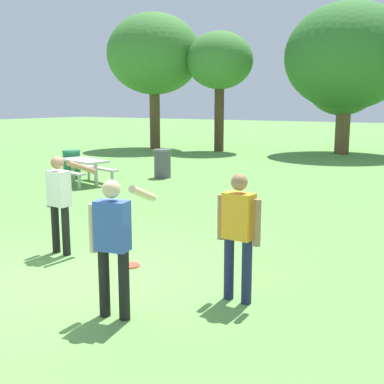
# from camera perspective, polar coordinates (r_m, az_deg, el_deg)

# --- Properties ---
(ground_plane) EXTENTS (120.00, 120.00, 0.00)m
(ground_plane) POSITION_cam_1_polar(r_m,az_deg,el_deg) (7.25, -13.55, -10.03)
(ground_plane) COLOR #609947
(person_thrower) EXTENTS (0.64, 0.67, 1.64)m
(person_thrower) POSITION_cam_1_polar(r_m,az_deg,el_deg) (8.31, -15.19, -0.59)
(person_thrower) COLOR black
(person_thrower) RESTS_ON ground
(person_catcher) EXTENTS (0.61, 0.24, 1.64)m
(person_catcher) POSITION_cam_1_polar(r_m,az_deg,el_deg) (6.11, 5.44, -4.34)
(person_catcher) COLOR #1E234C
(person_catcher) RESTS_ON ground
(person_bystander) EXTENTS (0.60, 0.76, 1.64)m
(person_bystander) POSITION_cam_1_polar(r_m,az_deg,el_deg) (5.70, -9.18, -5.33)
(person_bystander) COLOR black
(person_bystander) RESTS_ON ground
(frisbee) EXTENTS (0.29, 0.29, 0.03)m
(frisbee) POSITION_cam_1_polar(r_m,az_deg,el_deg) (7.70, -7.20, -8.49)
(frisbee) COLOR #E04733
(frisbee) RESTS_ON ground
(picnic_table_near) EXTENTS (1.99, 1.78, 0.77)m
(picnic_table_near) POSITION_cam_1_polar(r_m,az_deg,el_deg) (15.47, -12.51, 2.96)
(picnic_table_near) COLOR beige
(picnic_table_near) RESTS_ON ground
(trash_can_beside_table) EXTENTS (0.59, 0.59, 0.96)m
(trash_can_beside_table) POSITION_cam_1_polar(r_m,az_deg,el_deg) (16.63, -13.85, 3.13)
(trash_can_beside_table) COLOR #237047
(trash_can_beside_table) RESTS_ON ground
(trash_can_further_along) EXTENTS (0.59, 0.59, 0.96)m
(trash_can_further_along) POSITION_cam_1_polar(r_m,az_deg,el_deg) (16.46, -3.47, 3.35)
(trash_can_further_along) COLOR #515156
(trash_can_further_along) RESTS_ON ground
(tree_tall_left) EXTENTS (5.00, 5.00, 7.18)m
(tree_tall_left) POSITION_cam_1_polar(r_m,az_deg,el_deg) (27.10, -4.46, 15.69)
(tree_tall_left) COLOR brown
(tree_tall_left) RESTS_ON ground
(tree_broad_center) EXTENTS (3.38, 3.38, 6.04)m
(tree_broad_center) POSITION_cam_1_polar(r_m,az_deg,el_deg) (25.60, 3.25, 14.92)
(tree_broad_center) COLOR #4C3823
(tree_broad_center) RESTS_ON ground
(tree_far_right) EXTENTS (3.43, 3.43, 4.79)m
(tree_far_right) POSITION_cam_1_polar(r_m,az_deg,el_deg) (25.46, 17.18, 11.74)
(tree_far_right) COLOR brown
(tree_far_right) RESTS_ON ground
(tree_slender_mid) EXTENTS (5.96, 5.96, 7.19)m
(tree_slender_mid) POSITION_cam_1_polar(r_m,az_deg,el_deg) (25.21, 17.71, 14.79)
(tree_slender_mid) COLOR brown
(tree_slender_mid) RESTS_ON ground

